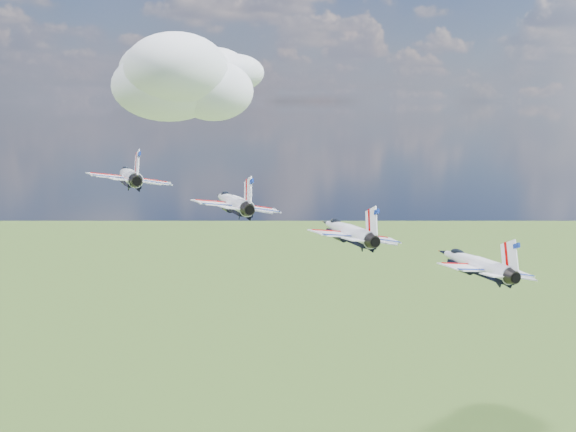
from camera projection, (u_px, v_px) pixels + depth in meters
name	position (u px, v px, depth m)	size (l,w,h in m)	color
cloud_far	(204.00, 83.00, 316.68)	(69.20, 54.37, 27.19)	white
jet_0	(128.00, 175.00, 84.98)	(9.19, 13.61, 4.06)	white
jet_1	(232.00, 202.00, 80.98)	(9.19, 13.61, 4.06)	white
jet_2	(347.00, 231.00, 76.98)	(9.19, 13.61, 4.06)	white
jet_3	(474.00, 263.00, 72.98)	(9.19, 13.61, 4.06)	white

